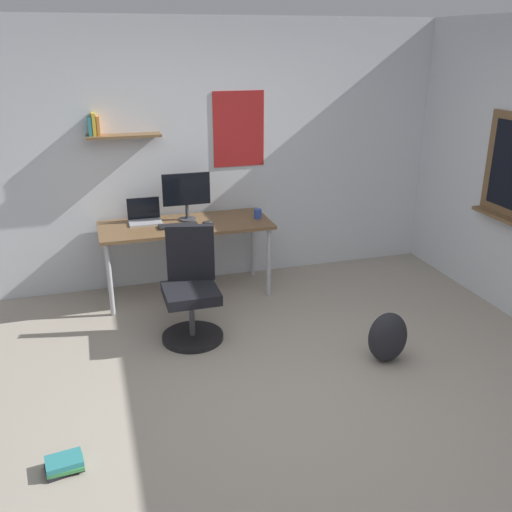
{
  "coord_description": "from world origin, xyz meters",
  "views": [
    {
      "loc": [
        -1.2,
        -3.12,
        2.38
      ],
      "look_at": [
        -0.04,
        0.71,
        0.85
      ],
      "focal_mm": 39.77,
      "sensor_mm": 36.0,
      "label": 1
    }
  ],
  "objects_px": {
    "laptop": "(145,217)",
    "office_chair": "(191,292)",
    "monitor_primary": "(186,193)",
    "coffee_mug": "(258,214)",
    "backpack": "(388,337)",
    "book_stack_on_floor": "(64,464)",
    "computer_mouse": "(207,223)",
    "keyboard": "(178,226)",
    "desk": "(186,230)"
  },
  "relations": [
    {
      "from": "desk",
      "to": "office_chair",
      "type": "relative_size",
      "value": 1.72
    },
    {
      "from": "monitor_primary",
      "to": "coffee_mug",
      "type": "bearing_deg",
      "value": -11.89
    },
    {
      "from": "desk",
      "to": "book_stack_on_floor",
      "type": "distance_m",
      "value": 2.62
    },
    {
      "from": "laptop",
      "to": "computer_mouse",
      "type": "relative_size",
      "value": 2.98
    },
    {
      "from": "coffee_mug",
      "to": "backpack",
      "type": "xyz_separation_m",
      "value": [
        0.55,
        -1.68,
        -0.57
      ]
    },
    {
      "from": "office_chair",
      "to": "backpack",
      "type": "height_order",
      "value": "office_chair"
    },
    {
      "from": "monitor_primary",
      "to": "computer_mouse",
      "type": "distance_m",
      "value": 0.35
    },
    {
      "from": "computer_mouse",
      "to": "backpack",
      "type": "relative_size",
      "value": 0.25
    },
    {
      "from": "laptop",
      "to": "book_stack_on_floor",
      "type": "distance_m",
      "value": 2.66
    },
    {
      "from": "coffee_mug",
      "to": "backpack",
      "type": "relative_size",
      "value": 0.22
    },
    {
      "from": "desk",
      "to": "keyboard",
      "type": "height_order",
      "value": "keyboard"
    },
    {
      "from": "computer_mouse",
      "to": "book_stack_on_floor",
      "type": "height_order",
      "value": "computer_mouse"
    },
    {
      "from": "laptop",
      "to": "monitor_primary",
      "type": "height_order",
      "value": "monitor_primary"
    },
    {
      "from": "office_chair",
      "to": "laptop",
      "type": "relative_size",
      "value": 3.06
    },
    {
      "from": "laptop",
      "to": "keyboard",
      "type": "height_order",
      "value": "laptop"
    },
    {
      "from": "backpack",
      "to": "monitor_primary",
      "type": "bearing_deg",
      "value": 123.97
    },
    {
      "from": "laptop",
      "to": "monitor_primary",
      "type": "distance_m",
      "value": 0.46
    },
    {
      "from": "office_chair",
      "to": "computer_mouse",
      "type": "relative_size",
      "value": 9.13
    },
    {
      "from": "laptop",
      "to": "keyboard",
      "type": "bearing_deg",
      "value": -40.09
    },
    {
      "from": "keyboard",
      "to": "coffee_mug",
      "type": "bearing_deg",
      "value": 3.59
    },
    {
      "from": "coffee_mug",
      "to": "book_stack_on_floor",
      "type": "height_order",
      "value": "coffee_mug"
    },
    {
      "from": "desk",
      "to": "office_chair",
      "type": "xyz_separation_m",
      "value": [
        -0.12,
        -0.87,
        -0.26
      ]
    },
    {
      "from": "computer_mouse",
      "to": "book_stack_on_floor",
      "type": "relative_size",
      "value": 0.44
    },
    {
      "from": "keyboard",
      "to": "laptop",
      "type": "bearing_deg",
      "value": 139.91
    },
    {
      "from": "monitor_primary",
      "to": "desk",
      "type": "bearing_deg",
      "value": -110.61
    },
    {
      "from": "computer_mouse",
      "to": "coffee_mug",
      "type": "bearing_deg",
      "value": 5.52
    },
    {
      "from": "keyboard",
      "to": "coffee_mug",
      "type": "distance_m",
      "value": 0.8
    },
    {
      "from": "desk",
      "to": "laptop",
      "type": "relative_size",
      "value": 5.26
    },
    {
      "from": "office_chair",
      "to": "monitor_primary",
      "type": "bearing_deg",
      "value": 80.64
    },
    {
      "from": "monitor_primary",
      "to": "computer_mouse",
      "type": "relative_size",
      "value": 4.46
    },
    {
      "from": "desk",
      "to": "computer_mouse",
      "type": "relative_size",
      "value": 15.69
    },
    {
      "from": "desk",
      "to": "keyboard",
      "type": "xyz_separation_m",
      "value": [
        -0.08,
        -0.08,
        0.08
      ]
    },
    {
      "from": "desk",
      "to": "keyboard",
      "type": "bearing_deg",
      "value": -134.28
    },
    {
      "from": "computer_mouse",
      "to": "coffee_mug",
      "type": "distance_m",
      "value": 0.52
    },
    {
      "from": "laptop",
      "to": "keyboard",
      "type": "xyz_separation_m",
      "value": [
        0.29,
        -0.24,
        -0.04
      ]
    },
    {
      "from": "office_chair",
      "to": "coffee_mug",
      "type": "height_order",
      "value": "office_chair"
    },
    {
      "from": "office_chair",
      "to": "coffee_mug",
      "type": "relative_size",
      "value": 10.33
    },
    {
      "from": "keyboard",
      "to": "book_stack_on_floor",
      "type": "relative_size",
      "value": 1.57
    },
    {
      "from": "desk",
      "to": "laptop",
      "type": "bearing_deg",
      "value": 156.88
    },
    {
      "from": "backpack",
      "to": "book_stack_on_floor",
      "type": "relative_size",
      "value": 1.75
    },
    {
      "from": "monitor_primary",
      "to": "keyboard",
      "type": "xyz_separation_m",
      "value": [
        -0.12,
        -0.19,
        -0.26
      ]
    },
    {
      "from": "desk",
      "to": "backpack",
      "type": "height_order",
      "value": "desk"
    },
    {
      "from": "office_chair",
      "to": "keyboard",
      "type": "height_order",
      "value": "office_chair"
    },
    {
      "from": "keyboard",
      "to": "coffee_mug",
      "type": "height_order",
      "value": "coffee_mug"
    },
    {
      "from": "office_chair",
      "to": "keyboard",
      "type": "xyz_separation_m",
      "value": [
        0.04,
        0.79,
        0.34
      ]
    },
    {
      "from": "desk",
      "to": "book_stack_on_floor",
      "type": "height_order",
      "value": "desk"
    },
    {
      "from": "monitor_primary",
      "to": "book_stack_on_floor",
      "type": "xyz_separation_m",
      "value": [
        -1.2,
        -2.38,
        -0.96
      ]
    },
    {
      "from": "monitor_primary",
      "to": "backpack",
      "type": "distance_m",
      "value": 2.34
    },
    {
      "from": "laptop",
      "to": "office_chair",
      "type": "bearing_deg",
      "value": -76.49
    },
    {
      "from": "keyboard",
      "to": "book_stack_on_floor",
      "type": "xyz_separation_m",
      "value": [
        -1.07,
        -2.18,
        -0.7
      ]
    }
  ]
}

